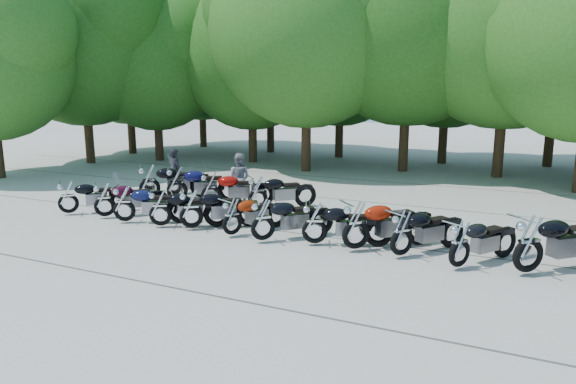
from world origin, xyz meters
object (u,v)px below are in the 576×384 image
at_px(motorcycle_2, 124,202).
at_px(rider_0, 175,171).
at_px(motorcycle_0, 68,196).
at_px(motorcycle_3, 160,206).
at_px(motorcycle_9, 402,231).
at_px(motorcycle_15, 211,188).
at_px(motorcycle_16, 258,191).
at_px(rider_1, 239,178).
at_px(motorcycle_8, 356,223).
at_px(motorcycle_6, 263,218).
at_px(motorcycle_10, 460,242).
at_px(motorcycle_11, 529,242).
at_px(motorcycle_14, 177,183).
at_px(motorcycle_4, 191,207).
at_px(motorcycle_5, 232,215).
at_px(motorcycle_7, 315,222).
at_px(motorcycle_13, 149,180).
at_px(motorcycle_1, 104,198).

relative_size(motorcycle_2, rider_0, 1.30).
relative_size(motorcycle_0, motorcycle_3, 0.97).
distance_m(motorcycle_9, motorcycle_15, 7.15).
relative_size(motorcycle_16, rider_1, 1.32).
bearing_deg(motorcycle_8, motorcycle_3, 48.42).
bearing_deg(motorcycle_16, motorcycle_6, 166.98).
distance_m(motorcycle_9, motorcycle_10, 1.31).
relative_size(motorcycle_11, motorcycle_14, 1.04).
relative_size(motorcycle_4, rider_0, 1.33).
bearing_deg(motorcycle_6, motorcycle_14, 11.39).
xyz_separation_m(motorcycle_4, motorcycle_5, (1.34, -0.09, -0.05)).
distance_m(motorcycle_7, motorcycle_16, 4.03).
height_order(motorcycle_6, motorcycle_14, motorcycle_14).
distance_m(motorcycle_4, motorcycle_13, 4.30).
relative_size(motorcycle_3, motorcycle_8, 0.88).
height_order(motorcycle_3, motorcycle_16, motorcycle_16).
bearing_deg(motorcycle_4, motorcycle_7, -127.50).
distance_m(motorcycle_14, rider_1, 2.08).
distance_m(motorcycle_10, rider_1, 8.39).
distance_m(motorcycle_7, motorcycle_9, 2.13).
bearing_deg(motorcycle_5, motorcycle_11, -153.54).
relative_size(motorcycle_11, rider_1, 1.52).
height_order(motorcycle_9, motorcycle_15, motorcycle_15).
bearing_deg(motorcycle_16, motorcycle_2, 94.43).
height_order(motorcycle_4, rider_0, rider_0).
height_order(motorcycle_6, motorcycle_8, motorcycle_8).
xyz_separation_m(motorcycle_8, motorcycle_9, (1.08, -0.01, -0.06)).
bearing_deg(motorcycle_6, motorcycle_3, 41.42).
xyz_separation_m(motorcycle_9, motorcycle_14, (-8.11, 2.53, 0.07)).
bearing_deg(motorcycle_11, motorcycle_4, 47.23).
height_order(motorcycle_16, rider_1, rider_1).
bearing_deg(motorcycle_15, motorcycle_9, -139.47).
xyz_separation_m(motorcycle_2, motorcycle_5, (3.49, 0.12, -0.04)).
height_order(motorcycle_10, motorcycle_14, motorcycle_14).
xyz_separation_m(motorcycle_4, motorcycle_7, (3.57, 0.08, -0.02)).
bearing_deg(motorcycle_14, motorcycle_15, -120.72).
xyz_separation_m(motorcycle_3, motorcycle_14, (-1.50, 2.76, 0.09)).
bearing_deg(motorcycle_5, motorcycle_16, -49.47).
xyz_separation_m(motorcycle_10, rider_1, (-7.53, 3.69, 0.24)).
bearing_deg(motorcycle_6, motorcycle_4, 36.86).
distance_m(motorcycle_1, motorcycle_3, 2.18).
xyz_separation_m(motorcycle_3, motorcycle_7, (4.49, 0.25, 0.00)).
bearing_deg(motorcycle_10, motorcycle_15, 14.96).
distance_m(motorcycle_1, motorcycle_6, 5.39).
distance_m(motorcycle_5, motorcycle_16, 2.96).
bearing_deg(motorcycle_2, rider_0, -8.94).
xyz_separation_m(motorcycle_3, motorcycle_5, (2.25, 0.08, -0.03)).
xyz_separation_m(motorcycle_8, motorcycle_16, (-4.06, 2.70, -0.06)).
xyz_separation_m(motorcycle_15, rider_1, (0.47, 0.98, 0.19)).
height_order(motorcycle_7, motorcycle_15, motorcycle_15).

